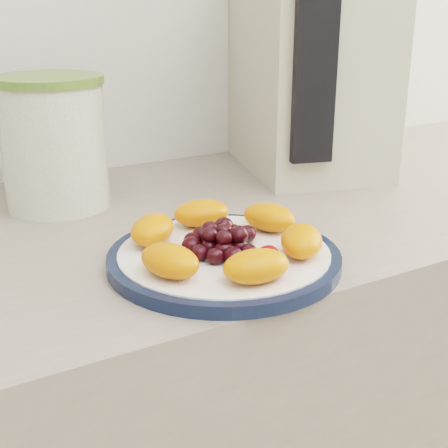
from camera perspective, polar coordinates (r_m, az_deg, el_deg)
plate_rim at (r=0.72m, az=0.00°, el=-3.16°), size 0.27×0.27×0.01m
plate_face at (r=0.72m, az=0.00°, el=-3.09°), size 0.24×0.24×0.02m
canister at (r=0.94m, az=-15.25°, el=6.81°), size 0.17×0.17×0.18m
canister_lid at (r=0.92m, az=-15.80°, el=12.57°), size 0.18×0.18×0.01m
appliance_body at (r=1.11m, az=7.87°, el=14.43°), size 0.29×0.35×0.37m
appliance_panel at (r=0.95m, az=8.27°, el=13.78°), size 0.07×0.04×0.28m
fruit_plate at (r=0.71m, az=0.20°, el=-1.32°), size 0.23×0.23×0.03m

